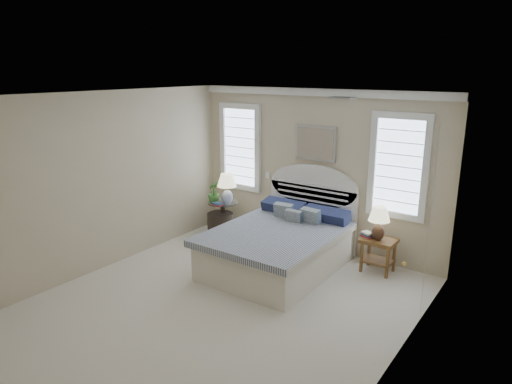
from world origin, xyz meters
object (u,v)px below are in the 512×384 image
Objects in this scene: bed at (281,243)px; nightstand_right at (378,248)px; floor_pot at (220,224)px; lamp_left at (227,185)px; side_table_left at (223,215)px; lamp_right at (379,220)px.

bed is 4.29× the size of nightstand_right.
lamp_left is at bearing 16.08° from floor_pot.
nightstand_right is 2.96m from floor_pot.
lamp_left is (-2.81, -0.14, 0.59)m from nightstand_right.
bed is 1.47m from nightstand_right.
lamp_right is at bearing 1.05° from side_table_left.
side_table_left is at bearing -178.06° from nightstand_right.
floor_pot is at bearing -163.92° from lamp_left.
nightstand_right is 1.12× the size of floor_pot.
side_table_left is at bearing -178.95° from lamp_right.
floor_pot is 0.84× the size of lamp_left.
floor_pot is (-2.95, -0.18, -0.17)m from nightstand_right.
bed is 3.61× the size of side_table_left.
nightstand_right is at bearing 2.91° from lamp_left.
nightstand_right is 2.87m from lamp_left.
bed reaches higher than floor_pot.
lamp_left reaches higher than side_table_left.
bed is 4.39× the size of lamp_right.
side_table_left is 2.98m from lamp_right.
lamp_left reaches higher than lamp_right.
side_table_left is at bearing 89.22° from floor_pot.
nightstand_right is at bearing 28.03° from bed.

